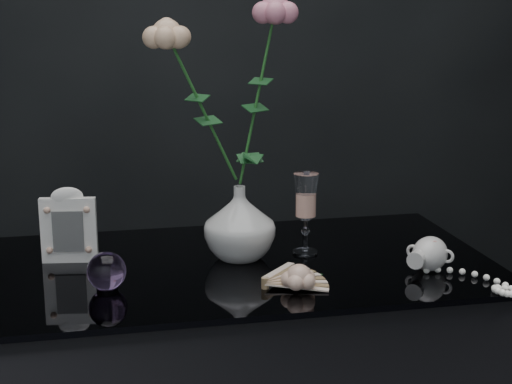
{
  "coord_description": "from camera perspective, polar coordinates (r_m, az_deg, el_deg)",
  "views": [
    {
      "loc": [
        -0.29,
        -1.47,
        1.29
      ],
      "look_at": [
        0.03,
        0.0,
        0.92
      ],
      "focal_mm": 55.0,
      "sensor_mm": 36.0,
      "label": 1
    }
  ],
  "objects": [
    {
      "name": "wine_glass",
      "position": [
        1.67,
        3.63,
        -1.6
      ],
      "size": [
        0.06,
        0.06,
        0.18
      ],
      "primitive_type": null,
      "rotation": [
        0.0,
        0.0,
        -0.19
      ],
      "color": "white",
      "rests_on": "table"
    },
    {
      "name": "paperweight",
      "position": [
        1.5,
        -10.82,
        -5.68
      ],
      "size": [
        0.09,
        0.09,
        0.07
      ],
      "primitive_type": null,
      "rotation": [
        0.0,
        0.0,
        -0.35
      ],
      "color": "#AB7BC7",
      "rests_on": "table"
    },
    {
      "name": "pearl_jar",
      "position": [
        1.62,
        12.54,
        -4.3
      ],
      "size": [
        0.35,
        0.35,
        0.07
      ],
      "primitive_type": null,
      "rotation": [
        0.0,
        0.0,
        -0.7
      ],
      "color": "white",
      "rests_on": "table"
    },
    {
      "name": "loose_rose",
      "position": [
        1.48,
        3.15,
        -6.2
      ],
      "size": [
        0.16,
        0.18,
        0.05
      ],
      "primitive_type": null,
      "rotation": [
        0.0,
        0.0,
        0.36
      ],
      "color": "#FFC0A4",
      "rests_on": "table"
    },
    {
      "name": "picture_frame",
      "position": [
        1.66,
        -13.48,
        -2.34
      ],
      "size": [
        0.13,
        0.11,
        0.16
      ],
      "primitive_type": null,
      "rotation": [
        0.0,
        0.0,
        -0.15
      ],
      "color": "white",
      "rests_on": "table"
    },
    {
      "name": "roses",
      "position": [
        1.58,
        -1.99,
        7.65
      ],
      "size": [
        0.3,
        0.13,
        0.44
      ],
      "color": "#E2B28A",
      "rests_on": "vase"
    },
    {
      "name": "vase",
      "position": [
        1.64,
        -1.2,
        -2.26
      ],
      "size": [
        0.19,
        0.19,
        0.16
      ],
      "primitive_type": "imported",
      "rotation": [
        0.0,
        0.0,
        0.29
      ],
      "color": "silver",
      "rests_on": "table"
    },
    {
      "name": "paper_fan",
      "position": [
        1.49,
        0.67,
        -6.56
      ],
      "size": [
        0.25,
        0.21,
        0.03
      ],
      "primitive_type": null,
      "rotation": [
        0.0,
        0.0,
        0.07
      ],
      "color": "#FEF4CB",
      "rests_on": "table"
    }
  ]
}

